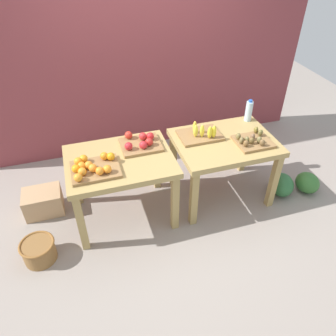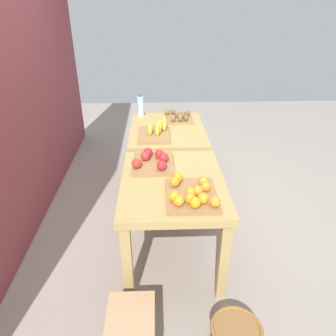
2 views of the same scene
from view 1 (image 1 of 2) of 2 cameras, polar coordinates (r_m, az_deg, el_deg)
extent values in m
plane|color=gray|center=(3.77, 0.98, -6.06)|extent=(8.00, 8.00, 0.00)
cube|color=brown|center=(4.17, -4.99, 22.24)|extent=(4.40, 0.12, 3.00)
cube|color=tan|center=(3.21, -8.43, 1.16)|extent=(1.04, 0.80, 0.06)
cube|color=tan|center=(3.19, -14.89, -9.25)|extent=(0.07, 0.07, 0.69)
cube|color=tan|center=(3.28, 1.21, -6.05)|extent=(0.07, 0.07, 0.69)
cube|color=tan|center=(3.70, -15.86, -1.76)|extent=(0.07, 0.07, 0.69)
cube|color=tan|center=(3.77, -2.01, 0.82)|extent=(0.07, 0.07, 0.69)
cube|color=tan|center=(3.50, 9.88, 4.41)|extent=(1.04, 0.80, 0.06)
cube|color=tan|center=(3.33, 4.50, -5.33)|extent=(0.07, 0.07, 0.69)
cube|color=tan|center=(3.70, 17.93, -2.19)|extent=(0.07, 0.07, 0.69)
cube|color=tan|center=(3.82, 0.88, 1.36)|extent=(0.07, 0.07, 0.69)
cube|color=tan|center=(4.15, 13.09, 3.57)|extent=(0.07, 0.07, 0.69)
cube|color=olive|center=(3.08, -12.51, -0.25)|extent=(0.44, 0.36, 0.03)
sphere|color=orange|center=(3.14, -11.04, 2.06)|extent=(0.10, 0.10, 0.08)
sphere|color=orange|center=(2.97, -10.51, -0.20)|extent=(0.10, 0.10, 0.08)
sphere|color=orange|center=(3.13, -15.37, 1.12)|extent=(0.11, 0.11, 0.08)
sphere|color=orange|center=(3.06, -14.78, 0.36)|extent=(0.09, 0.09, 0.08)
sphere|color=orange|center=(2.99, -14.70, -0.62)|extent=(0.10, 0.10, 0.08)
sphere|color=orange|center=(3.06, -13.61, 0.50)|extent=(0.11, 0.11, 0.08)
sphere|color=orange|center=(3.01, -12.96, -0.01)|extent=(0.10, 0.10, 0.08)
sphere|color=orange|center=(3.15, -14.47, 1.58)|extent=(0.10, 0.10, 0.08)
sphere|color=orange|center=(2.94, -15.38, -1.60)|extent=(0.08, 0.08, 0.08)
sphere|color=orange|center=(3.04, -15.73, -0.11)|extent=(0.10, 0.10, 0.08)
sphere|color=orange|center=(3.12, -9.92, 1.99)|extent=(0.09, 0.09, 0.08)
sphere|color=orange|center=(2.96, -11.79, -0.51)|extent=(0.08, 0.08, 0.08)
cube|color=olive|center=(3.34, -4.75, 4.02)|extent=(0.40, 0.34, 0.03)
sphere|color=red|center=(3.28, -3.30, 4.56)|extent=(0.11, 0.11, 0.08)
sphere|color=red|center=(3.37, -4.42, 5.53)|extent=(0.08, 0.08, 0.08)
sphere|color=red|center=(3.37, -3.12, 5.55)|extent=(0.11, 0.11, 0.08)
sphere|color=red|center=(3.24, -4.35, 4.02)|extent=(0.11, 0.11, 0.08)
sphere|color=red|center=(3.24, -6.88, 3.79)|extent=(0.11, 0.11, 0.08)
sphere|color=red|center=(3.41, -6.88, 5.71)|extent=(0.11, 0.11, 0.08)
cube|color=olive|center=(3.50, 5.55, 5.69)|extent=(0.44, 0.32, 0.03)
ellipsoid|color=yellow|center=(3.41, 7.98, 6.27)|extent=(0.07, 0.06, 0.14)
ellipsoid|color=yellow|center=(3.47, 4.67, 7.11)|extent=(0.06, 0.07, 0.14)
ellipsoid|color=yellow|center=(3.41, 5.94, 6.40)|extent=(0.05, 0.04, 0.14)
ellipsoid|color=yellow|center=(3.41, 4.83, 6.44)|extent=(0.06, 0.05, 0.14)
ellipsoid|color=yellow|center=(3.40, 7.29, 6.16)|extent=(0.05, 0.05, 0.14)
cube|color=olive|center=(3.49, 14.59, 4.45)|extent=(0.36, 0.32, 0.03)
ellipsoid|color=brown|center=(3.40, 16.08, 4.26)|extent=(0.07, 0.07, 0.07)
ellipsoid|color=brown|center=(3.45, 12.13, 5.40)|extent=(0.06, 0.07, 0.07)
ellipsoid|color=brown|center=(3.41, 14.36, 4.61)|extent=(0.06, 0.05, 0.07)
ellipsoid|color=brown|center=(3.47, 14.52, 5.29)|extent=(0.07, 0.07, 0.07)
ellipsoid|color=brown|center=(3.39, 12.68, 4.71)|extent=(0.07, 0.07, 0.07)
ellipsoid|color=brown|center=(3.41, 13.54, 4.83)|extent=(0.05, 0.06, 0.07)
ellipsoid|color=olive|center=(3.60, 15.06, 6.44)|extent=(0.06, 0.07, 0.07)
ellipsoid|color=brown|center=(3.44, 15.58, 4.76)|extent=(0.05, 0.06, 0.07)
ellipsoid|color=brown|center=(3.56, 15.79, 5.91)|extent=(0.07, 0.07, 0.07)
ellipsoid|color=brown|center=(3.35, 13.43, 4.17)|extent=(0.07, 0.06, 0.07)
cylinder|color=silver|center=(3.84, 13.87, 9.57)|extent=(0.08, 0.08, 0.23)
cylinder|color=blue|center=(3.78, 14.16, 11.25)|extent=(0.04, 0.04, 0.02)
ellipsoid|color=#366F30|center=(4.18, 23.08, -2.37)|extent=(0.32, 0.34, 0.25)
ellipsoid|color=#2D6637|center=(4.03, 19.16, -2.76)|extent=(0.33, 0.36, 0.26)
cylinder|color=olive|center=(3.41, -21.52, -13.34)|extent=(0.30, 0.30, 0.21)
torus|color=brown|center=(3.33, -21.93, -12.21)|extent=(0.33, 0.33, 0.02)
cube|color=tan|center=(3.84, -20.87, -5.53)|extent=(0.40, 0.30, 0.27)
camera|label=2|loc=(3.30, -51.77, 13.24)|focal=33.89mm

